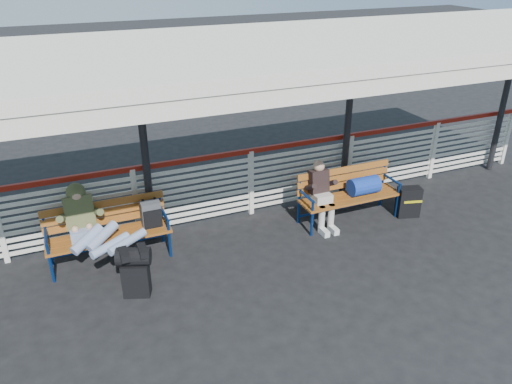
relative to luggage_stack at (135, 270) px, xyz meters
name	(u,v)px	position (x,y,z in m)	size (l,w,h in m)	color
ground	(300,269)	(2.33, -0.34, -0.40)	(60.00, 60.00, 0.00)	black
fence	(251,180)	(2.33, 1.56, 0.26)	(12.08, 0.08, 1.24)	silver
canopy	(279,50)	(2.33, 0.53, 2.64)	(12.60, 3.60, 3.16)	silver
luggage_stack	(135,270)	(0.00, 0.00, 0.00)	(0.51, 0.39, 0.74)	black
bench_left	(118,224)	(-0.04, 1.04, 0.17)	(1.80, 0.56, 0.92)	#9A4F1D
bench_right	(355,188)	(3.91, 0.71, 0.18)	(1.80, 0.56, 0.92)	#9A4F1D
traveler_man	(99,233)	(-0.35, 0.69, 0.27)	(0.94, 1.64, 0.77)	#8596B4
companion_person	(322,194)	(3.25, 0.70, 0.19)	(0.32, 0.66, 1.15)	#B8B3A7
suitcase_side	(408,202)	(4.85, 0.40, -0.13)	(0.44, 0.33, 0.55)	black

